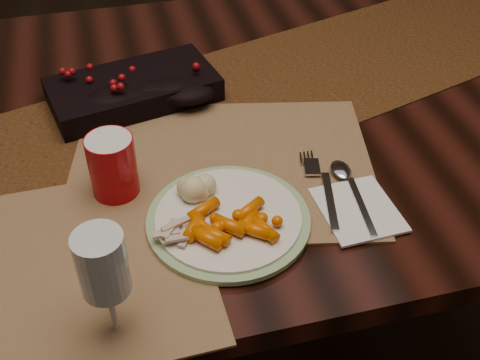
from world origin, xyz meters
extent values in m
plane|color=black|center=(0.00, 0.00, 0.00)|extent=(5.00, 5.00, 0.00)
cube|color=black|center=(0.00, 0.00, 0.38)|extent=(1.80, 1.00, 0.75)
cube|color=black|center=(0.00, 0.00, 0.75)|extent=(1.82, 0.87, 0.00)
cube|color=brown|center=(0.01, -0.17, 0.75)|extent=(0.57, 0.47, 0.00)
cube|color=brown|center=(-0.30, -0.33, 0.75)|extent=(0.50, 0.37, 0.00)
cylinder|color=white|center=(-0.01, -0.30, 0.76)|extent=(0.31, 0.31, 0.01)
cube|color=white|center=(0.19, -0.33, 0.76)|extent=(0.12, 0.14, 0.00)
cylinder|color=#A9060D|center=(-0.16, -0.19, 0.80)|extent=(0.08, 0.08, 0.10)
camera|label=1|loc=(-0.15, -0.93, 1.39)|focal=45.00mm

